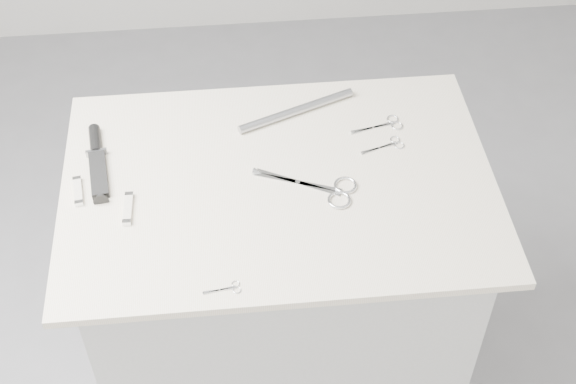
{
  "coord_description": "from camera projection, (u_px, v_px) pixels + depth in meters",
  "views": [
    {
      "loc": [
        -0.11,
        -1.3,
        2.23
      ],
      "look_at": [
        0.02,
        -0.04,
        0.92
      ],
      "focal_mm": 50.0,
      "sensor_mm": 36.0,
      "label": 1
    }
  ],
  "objects": [
    {
      "name": "embroidery_scissors_a",
      "position": [
        386.0,
        125.0,
        1.98
      ],
      "size": [
        0.13,
        0.06,
        0.0
      ],
      "rotation": [
        0.0,
        0.0,
        0.23
      ],
      "color": "silver",
      "rests_on": "display_board"
    },
    {
      "name": "plinth",
      "position": [
        280.0,
        301.0,
        2.19
      ],
      "size": [
        0.9,
        0.6,
        0.9
      ],
      "primitive_type": "cube",
      "color": "#B9B9B7",
      "rests_on": "ground"
    },
    {
      "name": "display_board",
      "position": [
        279.0,
        183.0,
        1.86
      ],
      "size": [
        1.0,
        0.7,
        0.02
      ],
      "primitive_type": "cube",
      "color": "beige",
      "rests_on": "plinth"
    },
    {
      "name": "pocket_knife_a",
      "position": [
        78.0,
        191.0,
        1.82
      ],
      "size": [
        0.03,
        0.09,
        0.01
      ],
      "rotation": [
        0.0,
        0.0,
        1.71
      ],
      "color": "beige",
      "rests_on": "display_board"
    },
    {
      "name": "metal_rail",
      "position": [
        296.0,
        110.0,
        2.01
      ],
      "size": [
        0.3,
        0.14,
        0.02
      ],
      "primitive_type": "cylinder",
      "rotation": [
        0.0,
        1.57,
        0.39
      ],
      "color": "#97999F",
      "rests_on": "display_board"
    },
    {
      "name": "tiny_scissors",
      "position": [
        227.0,
        289.0,
        1.63
      ],
      "size": [
        0.08,
        0.03,
        0.0
      ],
      "rotation": [
        0.0,
        0.0,
        0.13
      ],
      "color": "silver",
      "rests_on": "display_board"
    },
    {
      "name": "large_shears",
      "position": [
        326.0,
        189.0,
        1.83
      ],
      "size": [
        0.24,
        0.15,
        0.01
      ],
      "rotation": [
        0.0,
        0.0,
        -0.43
      ],
      "color": "silver",
      "rests_on": "display_board"
    },
    {
      "name": "embroidery_scissors_b",
      "position": [
        389.0,
        145.0,
        1.93
      ],
      "size": [
        0.11,
        0.06,
        0.0
      ],
      "rotation": [
        0.0,
        0.0,
        0.3
      ],
      "color": "silver",
      "rests_on": "display_board"
    },
    {
      "name": "pocket_knife_b",
      "position": [
        128.0,
        208.0,
        1.78
      ],
      "size": [
        0.02,
        0.1,
        0.01
      ],
      "rotation": [
        0.0,
        0.0,
        1.54
      ],
      "color": "beige",
      "rests_on": "display_board"
    },
    {
      "name": "sheathed_knife",
      "position": [
        97.0,
        158.0,
        1.89
      ],
      "size": [
        0.07,
        0.24,
        0.03
      ],
      "rotation": [
        0.0,
        0.0,
        1.7
      ],
      "color": "black",
      "rests_on": "display_board"
    }
  ]
}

